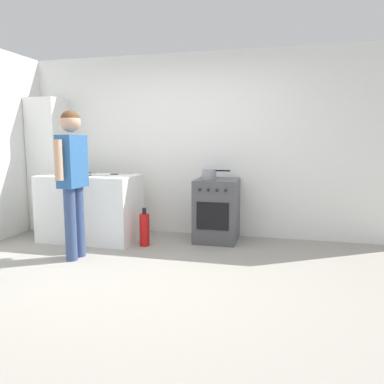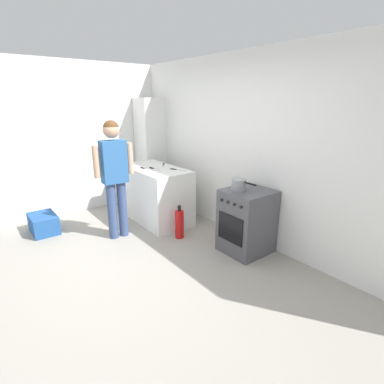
# 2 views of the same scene
# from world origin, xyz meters

# --- Properties ---
(ground_plane) EXTENTS (8.00, 8.00, 0.00)m
(ground_plane) POSITION_xyz_m (0.00, 0.00, 0.00)
(ground_plane) COLOR gray
(back_wall) EXTENTS (6.00, 0.10, 2.60)m
(back_wall) POSITION_xyz_m (0.00, 1.95, 1.30)
(back_wall) COLOR white
(back_wall) RESTS_ON ground
(side_wall_left) EXTENTS (0.10, 3.10, 2.60)m
(side_wall_left) POSITION_xyz_m (-2.60, 0.40, 1.30)
(side_wall_left) COLOR white
(side_wall_left) RESTS_ON ground
(counter_unit) EXTENTS (1.30, 0.70, 0.90)m
(counter_unit) POSITION_xyz_m (-1.35, 1.20, 0.45)
(counter_unit) COLOR white
(counter_unit) RESTS_ON ground
(oven_left) EXTENTS (0.56, 0.62, 0.85)m
(oven_left) POSITION_xyz_m (0.35, 1.58, 0.43)
(oven_left) COLOR #4C4C51
(oven_left) RESTS_ON ground
(pot) EXTENTS (0.37, 0.19, 0.15)m
(pot) POSITION_xyz_m (0.26, 1.49, 0.92)
(pot) COLOR gray
(pot) RESTS_ON oven_left
(knife_bread) EXTENTS (0.35, 0.04, 0.01)m
(knife_bread) POSITION_xyz_m (-1.23, 1.14, 0.90)
(knife_bread) COLOR silver
(knife_bread) RESTS_ON counter_unit
(knife_chef) EXTENTS (0.30, 0.13, 0.01)m
(knife_chef) POSITION_xyz_m (-0.98, 1.40, 0.90)
(knife_chef) COLOR silver
(knife_chef) RESTS_ON counter_unit
(knife_paring) EXTENTS (0.21, 0.04, 0.01)m
(knife_paring) POSITION_xyz_m (-1.40, 1.02, 0.91)
(knife_paring) COLOR silver
(knife_paring) RESTS_ON counter_unit
(knife_utility) EXTENTS (0.22, 0.17, 0.01)m
(knife_utility) POSITION_xyz_m (-1.45, 1.44, 0.90)
(knife_utility) COLOR silver
(knife_utility) RESTS_ON counter_unit
(person) EXTENTS (0.23, 0.57, 1.70)m
(person) POSITION_xyz_m (-1.11, 0.41, 1.03)
(person) COLOR #384C7A
(person) RESTS_ON ground
(fire_extinguisher) EXTENTS (0.13, 0.13, 0.50)m
(fire_extinguisher) POSITION_xyz_m (-0.52, 1.10, 0.22)
(fire_extinguisher) COLOR red
(fire_extinguisher) RESTS_ON ground
(recycling_crate_lower) EXTENTS (0.52, 0.36, 0.28)m
(recycling_crate_lower) POSITION_xyz_m (-1.95, -0.45, 0.14)
(recycling_crate_lower) COLOR #235193
(recycling_crate_lower) RESTS_ON ground
(larder_cabinet) EXTENTS (0.48, 0.44, 2.00)m
(larder_cabinet) POSITION_xyz_m (-2.30, 1.68, 1.00)
(larder_cabinet) COLOR white
(larder_cabinet) RESTS_ON ground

